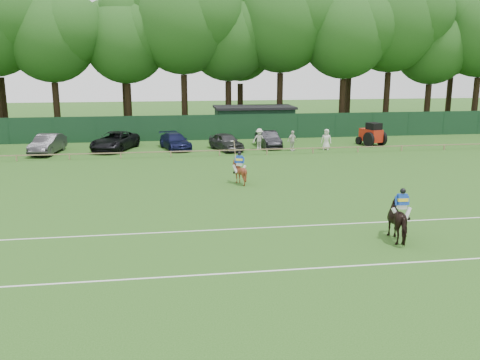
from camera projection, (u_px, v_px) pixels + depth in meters
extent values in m
plane|color=#1E4C14|center=(239.00, 222.00, 24.58)|extent=(160.00, 160.00, 0.00)
imported|color=black|center=(401.00, 220.00, 21.93)|extent=(1.08, 2.18, 1.80)
imported|color=maroon|center=(239.00, 172.00, 32.26)|extent=(1.60, 1.68, 1.48)
imported|color=#323134|center=(48.00, 144.00, 42.95)|extent=(2.40, 5.15, 1.63)
imported|color=black|center=(115.00, 141.00, 44.66)|extent=(4.46, 6.31, 1.60)
imported|color=#13163C|center=(175.00, 141.00, 45.21)|extent=(3.16, 5.11, 1.38)
imported|color=#313134|center=(226.00, 142.00, 44.67)|extent=(3.11, 4.72, 1.49)
imported|color=black|center=(268.00, 139.00, 46.29)|extent=(1.82, 4.49, 1.45)
imported|color=silver|center=(259.00, 139.00, 44.91)|extent=(1.26, 0.80, 1.87)
imported|color=silver|center=(292.00, 141.00, 44.27)|extent=(1.12, 0.89, 1.78)
imported|color=silver|center=(326.00, 139.00, 44.78)|extent=(1.07, 0.92, 1.84)
cube|color=silver|center=(402.00, 206.00, 21.78)|extent=(0.37, 0.28, 0.18)
cube|color=#1942B4|center=(402.00, 199.00, 21.71)|extent=(0.41, 0.32, 0.51)
cube|color=yellow|center=(402.00, 200.00, 21.72)|extent=(0.44, 0.31, 0.18)
sphere|color=black|center=(403.00, 191.00, 21.63)|extent=(0.25, 0.25, 0.25)
cylinder|color=silver|center=(408.00, 213.00, 21.83)|extent=(0.42, 0.33, 0.59)
cylinder|color=silver|center=(396.00, 214.00, 21.78)|extent=(0.42, 0.35, 0.59)
cube|color=silver|center=(239.00, 164.00, 32.14)|extent=(0.43, 0.37, 0.18)
cube|color=#1942B4|center=(239.00, 159.00, 32.07)|extent=(0.48, 0.43, 0.51)
cube|color=yellow|center=(239.00, 160.00, 32.08)|extent=(0.50, 0.42, 0.18)
sphere|color=black|center=(239.00, 153.00, 31.99)|extent=(0.25, 0.25, 0.25)
cylinder|color=silver|center=(243.00, 169.00, 32.11)|extent=(0.47, 0.28, 0.59)
cylinder|color=silver|center=(235.00, 169.00, 32.22)|extent=(0.39, 0.44, 0.59)
cylinder|color=tan|center=(235.00, 150.00, 32.06)|extent=(0.07, 0.64, 1.17)
cube|color=silver|center=(262.00, 271.00, 18.80)|extent=(60.00, 0.10, 0.01)
cube|color=silver|center=(242.00, 229.00, 23.62)|extent=(60.00, 0.10, 0.01)
cube|color=#997F5B|center=(207.00, 151.00, 41.83)|extent=(62.00, 0.08, 0.08)
cube|color=#14351E|center=(200.00, 128.00, 50.32)|extent=(92.00, 0.04, 2.50)
cube|color=#14331E|center=(254.00, 122.00, 54.03)|extent=(8.00, 4.00, 2.80)
cube|color=black|center=(254.00, 107.00, 53.69)|extent=(8.40, 4.40, 0.24)
cube|color=#B42110|center=(371.00, 135.00, 47.31)|extent=(1.73, 2.37, 1.15)
cube|color=black|center=(374.00, 127.00, 46.82)|extent=(1.36, 1.41, 0.80)
cylinder|color=black|center=(369.00, 139.00, 46.51)|extent=(0.65, 1.35, 1.33)
cylinder|color=black|center=(381.00, 138.00, 47.15)|extent=(0.65, 1.35, 1.33)
cylinder|color=black|center=(359.00, 141.00, 47.94)|extent=(0.46, 0.75, 0.71)
cylinder|color=black|center=(370.00, 140.00, 48.50)|extent=(0.46, 0.75, 0.71)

